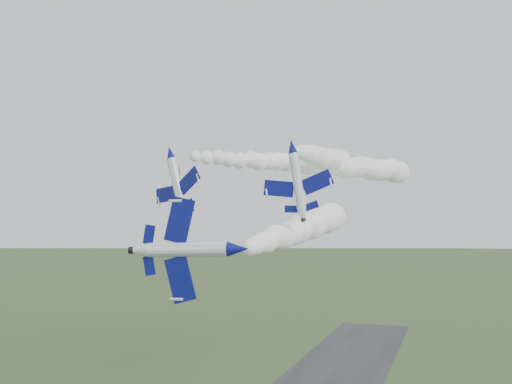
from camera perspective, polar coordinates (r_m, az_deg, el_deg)
jet_lead at (r=57.78m, az=-1.76°, el=-5.72°), size 3.53×13.00×10.73m
smoke_trail_jet_lead at (r=96.20m, az=4.94°, el=-3.47°), size 14.85×73.34×5.95m
jet_pair_left at (r=85.21m, az=-8.64°, el=3.92°), size 9.29×11.26×3.85m
smoke_trail_jet_pair_left at (r=115.28m, az=6.48°, el=2.68°), size 33.46×71.18×5.49m
jet_pair_right at (r=77.56m, az=3.61°, el=4.60°), size 9.44×11.34×2.99m
smoke_trail_jet_pair_right at (r=107.40m, az=6.82°, el=3.38°), size 11.25×55.75×5.09m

